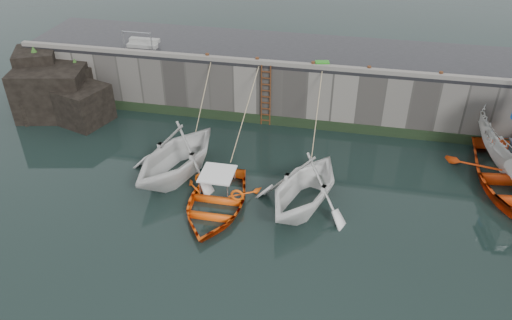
% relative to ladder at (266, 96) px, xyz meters
% --- Properties ---
extents(ground, '(120.00, 120.00, 0.00)m').
position_rel_ladder_xyz_m(ground, '(2.00, -9.91, -1.59)').
color(ground, black).
rests_on(ground, ground).
extents(quay_back, '(30.00, 5.00, 3.00)m').
position_rel_ladder_xyz_m(quay_back, '(2.00, 2.59, -0.09)').
color(quay_back, slate).
rests_on(quay_back, ground).
extents(road_back, '(30.00, 5.00, 0.16)m').
position_rel_ladder_xyz_m(road_back, '(2.00, 2.59, 1.49)').
color(road_back, black).
rests_on(road_back, quay_back).
extents(kerb_back, '(30.00, 0.30, 0.20)m').
position_rel_ladder_xyz_m(kerb_back, '(2.00, 0.24, 1.67)').
color(kerb_back, slate).
rests_on(kerb_back, road_back).
extents(algae_back, '(30.00, 0.08, 0.50)m').
position_rel_ladder_xyz_m(algae_back, '(2.00, 0.05, -1.34)').
color(algae_back, black).
rests_on(algae_back, ground).
extents(rock_outcrop, '(5.85, 4.24, 3.41)m').
position_rel_ladder_xyz_m(rock_outcrop, '(-10.92, -0.80, -0.33)').
color(rock_outcrop, black).
rests_on(rock_outcrop, ground).
extents(ladder, '(0.51, 0.08, 3.20)m').
position_rel_ladder_xyz_m(ladder, '(0.00, 0.00, 0.00)').
color(ladder, '#3F1E0F').
rests_on(ladder, ground).
extents(boat_near_white, '(5.83, 6.28, 2.71)m').
position_rel_ladder_xyz_m(boat_near_white, '(-2.88, -5.18, -1.59)').
color(boat_near_white, silver).
rests_on(boat_near_white, ground).
extents(boat_near_white_rope, '(0.04, 3.80, 3.10)m').
position_rel_ladder_xyz_m(boat_near_white_rope, '(-2.88, -1.30, -1.59)').
color(boat_near_white_rope, tan).
rests_on(boat_near_white_rope, ground).
extents(boat_near_blue, '(3.43, 4.77, 0.98)m').
position_rel_ladder_xyz_m(boat_near_blue, '(-0.68, -7.03, -1.59)').
color(boat_near_blue, '#F8550D').
rests_on(boat_near_blue, ground).
extents(boat_near_blue_rope, '(0.04, 5.29, 3.10)m').
position_rel_ladder_xyz_m(boat_near_blue_rope, '(-0.68, -2.22, -1.59)').
color(boat_near_blue_rope, tan).
rests_on(boat_near_blue_rope, ground).
extents(boat_near_blacktrim, '(5.48, 5.89, 2.54)m').
position_rel_ladder_xyz_m(boat_near_blacktrim, '(2.73, -6.21, -1.59)').
color(boat_near_blacktrim, white).
rests_on(boat_near_blacktrim, ground).
extents(boat_near_blacktrim_rope, '(0.04, 4.60, 3.10)m').
position_rel_ladder_xyz_m(boat_near_blacktrim_rope, '(2.73, -1.81, -1.59)').
color(boat_near_blacktrim_rope, tan).
rests_on(boat_near_blacktrim_rope, ground).
extents(fish_crate, '(0.71, 0.49, 0.26)m').
position_rel_ladder_xyz_m(fish_crate, '(2.61, 0.49, 1.70)').
color(fish_crate, '#238518').
rests_on(fish_crate, road_back).
extents(railing, '(1.60, 1.05, 1.00)m').
position_rel_ladder_xyz_m(railing, '(-6.75, 1.33, 1.77)').
color(railing, '#A5A8AD').
rests_on(railing, road_back).
extents(bollard_a, '(0.18, 0.18, 0.28)m').
position_rel_ladder_xyz_m(bollard_a, '(-3.00, 0.34, 1.71)').
color(bollard_a, '#3F1E0F').
rests_on(bollard_a, road_back).
extents(bollard_b, '(0.18, 0.18, 0.28)m').
position_rel_ladder_xyz_m(bollard_b, '(-0.50, 0.34, 1.71)').
color(bollard_b, '#3F1E0F').
rests_on(bollard_b, road_back).
extents(bollard_c, '(0.18, 0.18, 0.28)m').
position_rel_ladder_xyz_m(bollard_c, '(2.20, 0.34, 1.71)').
color(bollard_c, '#3F1E0F').
rests_on(bollard_c, road_back).
extents(bollard_d, '(0.18, 0.18, 0.28)m').
position_rel_ladder_xyz_m(bollard_d, '(4.80, 0.34, 1.71)').
color(bollard_d, '#3F1E0F').
rests_on(bollard_d, road_back).
extents(bollard_e, '(0.18, 0.18, 0.28)m').
position_rel_ladder_xyz_m(bollard_e, '(8.00, 0.34, 1.71)').
color(bollard_e, '#3F1E0F').
rests_on(bollard_e, road_back).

